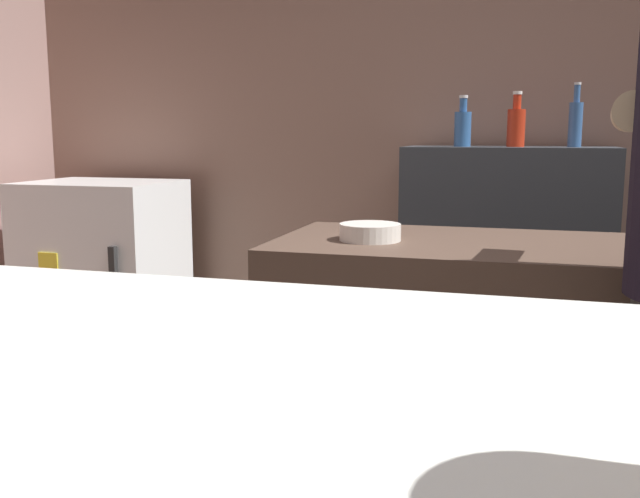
{
  "coord_description": "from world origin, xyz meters",
  "views": [
    {
      "loc": [
        -0.03,
        -1.24,
        1.19
      ],
      "look_at": [
        -0.18,
        -0.75,
        1.11
      ],
      "focal_mm": 40.12,
      "sensor_mm": 36.0,
      "label": 1
    }
  ],
  "objects_px": {
    "bottle_olive_oil": "(463,127)",
    "mixing_bowl": "(370,232)",
    "mini_fridge": "(104,280)",
    "bottle_hot_sauce": "(575,122)",
    "bottle_soy": "(516,126)"
  },
  "relations": [
    {
      "from": "mini_fridge",
      "to": "bottle_hot_sauce",
      "type": "relative_size",
      "value": 3.67
    },
    {
      "from": "mini_fridge",
      "to": "mixing_bowl",
      "type": "xyz_separation_m",
      "value": [
        1.57,
        -1.11,
        0.45
      ]
    },
    {
      "from": "mini_fridge",
      "to": "mixing_bowl",
      "type": "distance_m",
      "value": 1.97
    },
    {
      "from": "bottle_soy",
      "to": "mixing_bowl",
      "type": "bearing_deg",
      "value": -105.3
    },
    {
      "from": "mixing_bowl",
      "to": "bottle_hot_sauce",
      "type": "distance_m",
      "value": 1.44
    },
    {
      "from": "bottle_soy",
      "to": "bottle_olive_oil",
      "type": "relative_size",
      "value": 1.07
    },
    {
      "from": "mini_fridge",
      "to": "bottle_soy",
      "type": "distance_m",
      "value": 2.06
    },
    {
      "from": "bottle_hot_sauce",
      "to": "mixing_bowl",
      "type": "bearing_deg",
      "value": -114.53
    },
    {
      "from": "bottle_olive_oil",
      "to": "bottle_soy",
      "type": "bearing_deg",
      "value": 6.28
    },
    {
      "from": "mixing_bowl",
      "to": "bottle_hot_sauce",
      "type": "height_order",
      "value": "bottle_hot_sauce"
    },
    {
      "from": "bottle_olive_oil",
      "to": "mixing_bowl",
      "type": "bearing_deg",
      "value": -95.88
    },
    {
      "from": "bottle_soy",
      "to": "bottle_olive_oil",
      "type": "height_order",
      "value": "bottle_soy"
    },
    {
      "from": "bottle_soy",
      "to": "bottle_hot_sauce",
      "type": "relative_size",
      "value": 0.88
    },
    {
      "from": "mixing_bowl",
      "to": "bottle_soy",
      "type": "bearing_deg",
      "value": 74.7
    },
    {
      "from": "mini_fridge",
      "to": "bottle_hot_sauce",
      "type": "bearing_deg",
      "value": 4.58
    }
  ]
}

